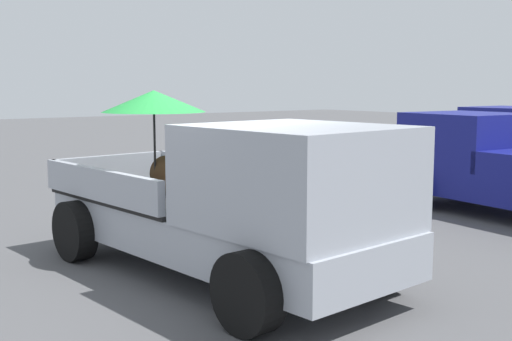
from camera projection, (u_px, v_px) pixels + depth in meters
The scene contains 4 objects.
ground_plane at pixel (215, 274), 8.00m from camera, with size 80.00×80.00×0.00m, color #4C4C4F.
pickup_truck_main at pixel (236, 201), 7.55m from camera, with size 5.17×2.54×2.25m.
pickup_truck_red at pixel (511, 167), 11.51m from camera, with size 4.95×2.53×1.80m.
pickup_truck_far at pixel (477, 143), 16.42m from camera, with size 4.83×2.23×1.80m.
Camera 1 is at (6.47, -4.33, 2.31)m, focal length 45.51 mm.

